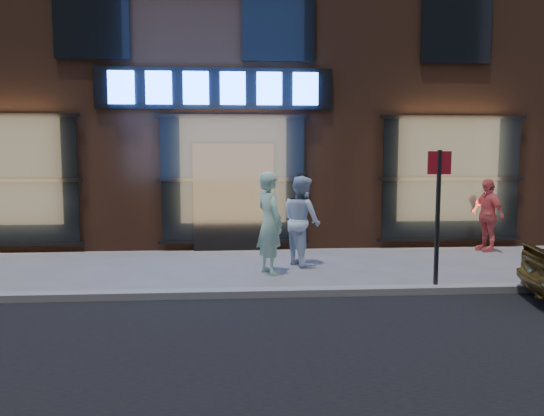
{
  "coord_description": "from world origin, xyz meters",
  "views": [
    {
      "loc": [
        0.03,
        -7.93,
        2.2
      ],
      "look_at": [
        0.7,
        1.6,
        1.2
      ],
      "focal_mm": 35.0,
      "sensor_mm": 36.0,
      "label": 1
    }
  ],
  "objects_px": {
    "man_cap": "(302,220)",
    "sign_post": "(438,207)",
    "passerby": "(487,215)",
    "man_bowtie": "(270,223)"
  },
  "relations": [
    {
      "from": "man_bowtie",
      "to": "sign_post",
      "type": "relative_size",
      "value": 0.83
    },
    {
      "from": "man_cap",
      "to": "man_bowtie",
      "type": "bearing_deg",
      "value": 113.64
    },
    {
      "from": "man_cap",
      "to": "passerby",
      "type": "bearing_deg",
      "value": -98.61
    },
    {
      "from": "sign_post",
      "to": "man_cap",
      "type": "bearing_deg",
      "value": 137.37
    },
    {
      "from": "man_cap",
      "to": "sign_post",
      "type": "bearing_deg",
      "value": -163.49
    },
    {
      "from": "man_bowtie",
      "to": "sign_post",
      "type": "xyz_separation_m",
      "value": [
        2.54,
        -1.46,
        0.43
      ]
    },
    {
      "from": "man_bowtie",
      "to": "passerby",
      "type": "xyz_separation_m",
      "value": [
        5.01,
        1.91,
        -0.12
      ]
    },
    {
      "from": "man_cap",
      "to": "sign_post",
      "type": "height_order",
      "value": "sign_post"
    },
    {
      "from": "man_cap",
      "to": "sign_post",
      "type": "distance_m",
      "value": 2.92
    },
    {
      "from": "man_cap",
      "to": "sign_post",
      "type": "relative_size",
      "value": 0.78
    }
  ]
}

